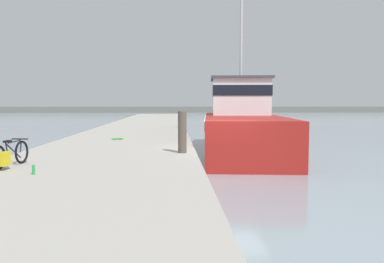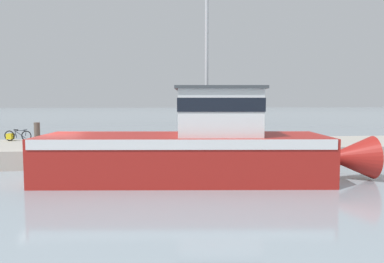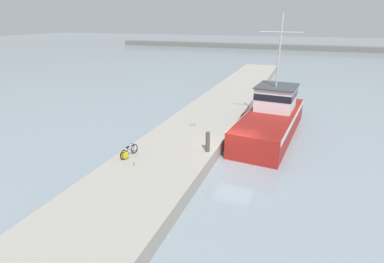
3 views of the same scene
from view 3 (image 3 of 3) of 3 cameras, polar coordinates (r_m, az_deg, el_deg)
The scene contains 7 objects.
ground_plane at distance 20.51m, azimuth 8.25°, elevation -5.63°, with size 320.00×320.00×0.00m, color #84939E.
dock_pier at distance 21.41m, azimuth -2.33°, elevation -2.88°, with size 5.74×80.00×0.93m, color #A39E93.
fishing_boat_main at distance 25.65m, azimuth 15.03°, elevation 2.74°, with size 4.76×13.97×9.45m.
bicycle_touring at distance 19.02m, azimuth -12.20°, elevation -3.94°, with size 0.58×1.63×0.68m.
mooring_post at distance 19.27m, azimuth 3.01°, elevation -1.98°, with size 0.28×0.28×1.33m, color #51473D.
hose_coil at distance 24.35m, azimuth 0.07°, elevation 1.33°, with size 0.52×0.52×0.04m, color green.
water_bottle_on_curb at distance 17.94m, azimuth -11.02°, elevation -6.13°, with size 0.07×0.07×0.21m, color green.
Camera 3 is at (3.62, -18.07, 9.00)m, focal length 28.00 mm.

